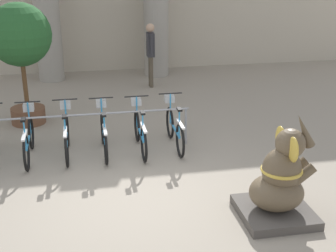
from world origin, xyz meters
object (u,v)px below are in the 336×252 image
object	(u,v)px
bicycle_3	(104,133)
person_pedestrian	(151,49)
bicycle_4	(140,131)
elephant_statue	(280,183)
bicycle_5	(174,127)
bicycle_2	(67,135)
potted_tree	(20,41)
bicycle_1	(29,138)

from	to	relation	value
bicycle_3	person_pedestrian	distance (m)	4.81
bicycle_3	bicycle_4	distance (m)	0.70
elephant_statue	bicycle_4	bearing A→B (deg)	120.62
elephant_statue	person_pedestrian	xyz separation A→B (m)	(-0.75, 7.31, 0.55)
bicycle_5	bicycle_2	bearing A→B (deg)	-179.53
bicycle_3	elephant_statue	xyz separation A→B (m)	(2.36, -2.83, 0.15)
bicycle_3	bicycle_5	bearing A→B (deg)	1.85
person_pedestrian	potted_tree	world-z (taller)	potted_tree
bicycle_2	potted_tree	world-z (taller)	potted_tree
bicycle_4	bicycle_5	xyz separation A→B (m)	(0.70, 0.07, 0.00)
potted_tree	bicycle_2	bearing A→B (deg)	-65.61
bicycle_3	elephant_statue	bearing A→B (deg)	-50.16
bicycle_5	person_pedestrian	world-z (taller)	person_pedestrian
bicycle_2	bicycle_4	bearing A→B (deg)	-2.01
bicycle_5	bicycle_4	bearing A→B (deg)	-174.58
bicycle_5	bicycle_1	bearing A→B (deg)	-179.10
bicycle_4	potted_tree	xyz separation A→B (m)	(-2.29, 2.01, 1.47)
bicycle_3	potted_tree	world-z (taller)	potted_tree
bicycle_1	elephant_statue	world-z (taller)	elephant_statue
person_pedestrian	potted_tree	xyz separation A→B (m)	(-3.21, -2.49, 0.77)
bicycle_5	person_pedestrian	xyz separation A→B (m)	(0.22, 4.43, 0.70)
bicycle_2	elephant_statue	world-z (taller)	elephant_statue
bicycle_1	person_pedestrian	size ratio (longest dim) A/B	0.93
bicycle_3	potted_tree	bearing A→B (deg)	128.58
bicycle_2	potted_tree	xyz separation A→B (m)	(-0.89, 1.97, 1.47)
bicycle_1	bicycle_3	bearing A→B (deg)	-0.05
bicycle_2	person_pedestrian	bearing A→B (deg)	62.54
bicycle_5	elephant_statue	size ratio (longest dim) A/B	1.04
bicycle_4	potted_tree	distance (m)	3.38
bicycle_4	bicycle_2	bearing A→B (deg)	177.99
elephant_statue	person_pedestrian	size ratio (longest dim) A/B	0.89
bicycle_1	person_pedestrian	distance (m)	5.44
bicycle_3	bicycle_2	bearing A→B (deg)	177.73
bicycle_3	potted_tree	distance (m)	2.94
bicycle_5	elephant_statue	distance (m)	3.04
bicycle_4	elephant_statue	world-z (taller)	elephant_statue
elephant_statue	person_pedestrian	bearing A→B (deg)	95.84
bicycle_2	bicycle_4	xyz separation A→B (m)	(1.40, -0.05, 0.00)
bicycle_3	bicycle_5	xyz separation A→B (m)	(1.40, 0.05, 0.00)
bicycle_1	bicycle_5	bearing A→B (deg)	0.90
bicycle_3	person_pedestrian	world-z (taller)	person_pedestrian
bicycle_5	potted_tree	size ratio (longest dim) A/B	0.62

